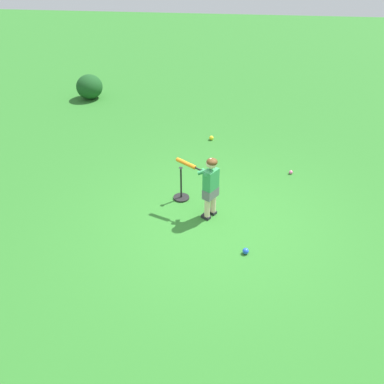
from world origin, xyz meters
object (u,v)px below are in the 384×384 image
object	(u,v)px
child_batter	(209,182)
play_ball_near_batter	(211,138)
play_ball_center_lawn	(291,172)
play_ball_far_left	(246,251)
batting_tee	(181,193)

from	to	relation	value
child_batter	play_ball_near_batter	bearing A→B (deg)	3.92
play_ball_near_batter	play_ball_center_lawn	distance (m)	2.14
play_ball_near_batter	play_ball_far_left	bearing A→B (deg)	-167.68
play_ball_center_lawn	batting_tee	world-z (taller)	batting_tee
child_batter	play_ball_center_lawn	distance (m)	2.24
play_ball_near_batter	batting_tee	size ratio (longest dim) A/B	0.16
play_ball_near_batter	play_ball_center_lawn	world-z (taller)	play_ball_near_batter
play_ball_near_batter	play_ball_center_lawn	size ratio (longest dim) A/B	1.37
child_batter	batting_tee	size ratio (longest dim) A/B	1.74
child_batter	play_ball_far_left	distance (m)	1.24
child_batter	play_ball_center_lawn	bearing A→B (deg)	-42.99
batting_tee	child_batter	bearing A→B (deg)	-130.90
child_batter	play_ball_center_lawn	size ratio (longest dim) A/B	14.77
play_ball_center_lawn	child_batter	bearing A→B (deg)	137.01
batting_tee	play_ball_far_left	bearing A→B (deg)	-139.18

